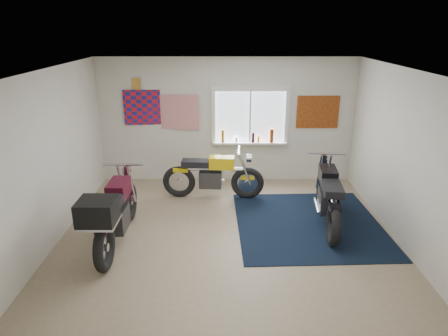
{
  "coord_description": "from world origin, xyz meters",
  "views": [
    {
      "loc": [
        -0.06,
        -5.96,
        3.32
      ],
      "look_at": [
        -0.06,
        0.4,
        1.03
      ],
      "focal_mm": 32.0,
      "sensor_mm": 36.0,
      "label": 1
    }
  ],
  "objects_px": {
    "navy_rug": "(308,223)",
    "maroon_tourer": "(114,213)",
    "yellow_triumph": "(213,176)",
    "black_chrome_bike": "(328,197)"
  },
  "relations": [
    {
      "from": "navy_rug",
      "to": "maroon_tourer",
      "type": "distance_m",
      "value": 3.33
    },
    {
      "from": "navy_rug",
      "to": "yellow_triumph",
      "type": "bearing_deg",
      "value": 146.09
    },
    {
      "from": "black_chrome_bike",
      "to": "maroon_tourer",
      "type": "relative_size",
      "value": 0.97
    },
    {
      "from": "maroon_tourer",
      "to": "black_chrome_bike",
      "type": "bearing_deg",
      "value": -76.04
    },
    {
      "from": "maroon_tourer",
      "to": "yellow_triumph",
      "type": "bearing_deg",
      "value": -36.7
    },
    {
      "from": "navy_rug",
      "to": "black_chrome_bike",
      "type": "height_order",
      "value": "black_chrome_bike"
    },
    {
      "from": "yellow_triumph",
      "to": "maroon_tourer",
      "type": "distance_m",
      "value": 2.44
    },
    {
      "from": "yellow_triumph",
      "to": "black_chrome_bike",
      "type": "relative_size",
      "value": 0.93
    },
    {
      "from": "navy_rug",
      "to": "black_chrome_bike",
      "type": "xyz_separation_m",
      "value": [
        0.32,
        0.06,
        0.49
      ]
    },
    {
      "from": "navy_rug",
      "to": "black_chrome_bike",
      "type": "bearing_deg",
      "value": 11.3
    }
  ]
}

